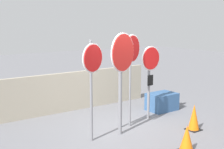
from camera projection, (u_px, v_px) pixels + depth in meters
ground_plane at (121, 129)px, 8.09m from camera, size 40.00×40.00×0.00m
fence_back at (78, 90)px, 9.80m from camera, size 5.13×0.12×1.21m
stop_sign_0 at (92, 69)px, 6.98m from camera, size 0.64×0.23×2.35m
stop_sign_1 at (122, 64)px, 7.40m from camera, size 0.90×0.33×2.50m
stop_sign_2 at (132, 56)px, 7.98m from camera, size 0.68×0.28×2.43m
stop_sign_3 at (150, 68)px, 8.66m from camera, size 0.68×0.14×2.08m
traffic_cone_0 at (187, 139)px, 6.61m from camera, size 0.37×0.37×0.59m
traffic_cone_1 at (194, 117)px, 7.95m from camera, size 0.34×0.34×0.67m
storage_crate at (162, 102)px, 9.75m from camera, size 0.89×0.65×0.54m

